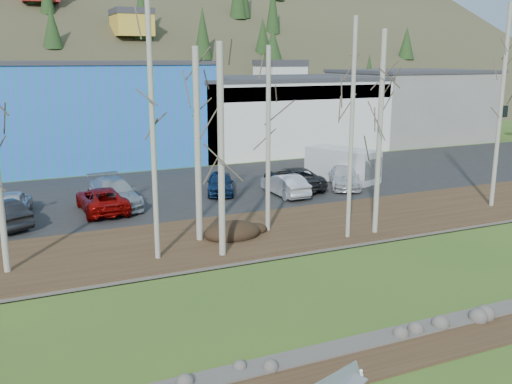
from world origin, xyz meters
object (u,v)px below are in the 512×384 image
car_0 (12,203)px  car_6 (293,178)px  car_5 (285,185)px  van_white (345,165)px  car_2 (102,200)px  seagull (358,375)px  car_3 (114,193)px  car_4 (220,183)px  car_7 (344,177)px

car_0 → car_6: size_ratio=0.79×
car_5 → van_white: 6.31m
car_2 → van_white: size_ratio=0.90×
van_white → seagull: bearing=-143.7°
car_5 → van_white: van_white is taller
car_2 → car_3: bearing=-134.1°
car_2 → car_6: bearing=-178.3°
car_0 → seagull: bearing=121.5°
car_2 → car_3: size_ratio=0.91×
seagull → car_0: size_ratio=0.09×
car_0 → car_6: car_6 is taller
car_6 → car_0: bearing=-1.4°
car_3 → car_4: size_ratio=1.36×
car_4 → van_white: (9.33, 0.07, 0.43)m
van_white → car_6: bearing=169.2°
car_7 → car_2: bearing=-153.8°
seagull → car_3: (-2.51, 21.00, 0.77)m
seagull → car_4: car_4 is taller
car_3 → seagull: bearing=-87.4°
seagull → car_4: bearing=57.7°
car_5 → car_6: (1.34, 1.46, 0.05)m
car_3 → car_5: bearing=-13.8°
car_5 → car_6: 1.98m
car_0 → car_6: 16.98m
car_2 → car_6: (12.39, 0.65, 0.04)m
seagull → car_3: car_3 is taller
car_6 → van_white: van_white is taller
car_5 → car_7: car_5 is taller
van_white → car_7: bearing=-144.9°
seagull → van_white: 25.52m
car_7 → van_white: size_ratio=0.83×
car_3 → car_2: bearing=-137.0°
car_4 → van_white: 9.34m
car_4 → car_5: same height
car_3 → car_6: bearing=-5.6°
seagull → car_4: size_ratio=0.10×
car_0 → car_3: car_3 is taller
car_5 → car_7: size_ratio=0.90×
seagull → car_6: 22.64m
car_2 → car_0: bearing=-16.2°
seagull → car_3: size_ratio=0.07×
car_0 → car_4: car_0 is taller
car_5 → van_white: (5.86, 2.31, 0.43)m
car_0 → car_3: size_ratio=0.76×
car_0 → car_3: (5.41, -0.31, 0.08)m
seagull → car_2: size_ratio=0.08×
car_3 → car_4: 6.77m
car_0 → car_4: (12.16, 0.21, -0.03)m
car_2 → car_7: car_2 is taller
car_0 → car_5: size_ratio=1.00×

